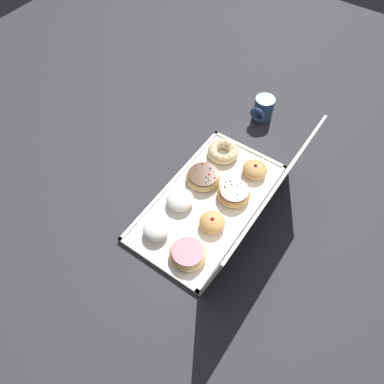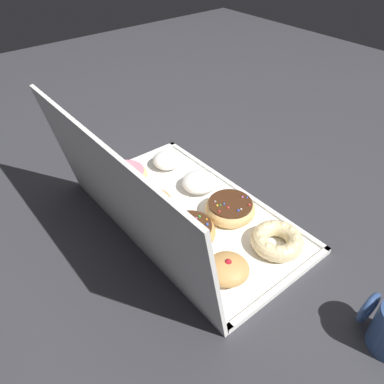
{
  "view_description": "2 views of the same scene",
  "coord_description": "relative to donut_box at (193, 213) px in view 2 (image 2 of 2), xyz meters",
  "views": [
    {
      "loc": [
        0.58,
        0.34,
        1.03
      ],
      "look_at": [
        0.02,
        -0.05,
        0.05
      ],
      "focal_mm": 34.13,
      "sensor_mm": 36.0,
      "label": 1
    },
    {
      "loc": [
        -0.52,
        0.42,
        0.61
      ],
      "look_at": [
        0.04,
        -0.03,
        0.03
      ],
      "focal_mm": 34.86,
      "sensor_mm": 36.0,
      "label": 2
    }
  ],
  "objects": [
    {
      "name": "ground_plane",
      "position": [
        0.0,
        0.0,
        -0.01
      ],
      "size": [
        3.0,
        3.0,
        0.0
      ],
      "primitive_type": "plane",
      "color": "#333338"
    },
    {
      "name": "donut_box",
      "position": [
        0.0,
        0.0,
        0.0
      ],
      "size": [
        0.57,
        0.3,
        0.01
      ],
      "color": "white",
      "rests_on": "ground"
    },
    {
      "name": "box_lid_open",
      "position": [
        0.0,
        0.18,
        0.14
      ],
      "size": [
        0.57,
        0.06,
        0.29
      ],
      "primitive_type": "cube",
      "rotation": [
        1.38,
        0.0,
        0.0
      ],
      "color": "white",
      "rests_on": "ground"
    },
    {
      "name": "cruller_donut_0",
      "position": [
        -0.2,
        -0.07,
        0.02
      ],
      "size": [
        0.11,
        0.11,
        0.04
      ],
      "color": "beige",
      "rests_on": "donut_box"
    },
    {
      "name": "sprinkle_donut_1",
      "position": [
        -0.06,
        -0.06,
        0.02
      ],
      "size": [
        0.12,
        0.12,
        0.04
      ],
      "color": "#E5B770",
      "rests_on": "donut_box"
    },
    {
      "name": "powdered_filled_donut_2",
      "position": [
        0.06,
        -0.07,
        0.03
      ],
      "size": [
        0.09,
        0.09,
        0.04
      ],
      "color": "white",
      "rests_on": "donut_box"
    },
    {
      "name": "powdered_filled_donut_3",
      "position": [
        0.19,
        -0.07,
        0.03
      ],
      "size": [
        0.08,
        0.08,
        0.04
      ],
      "color": "white",
      "rests_on": "donut_box"
    },
    {
      "name": "jelly_filled_donut_4",
      "position": [
        -0.19,
        0.07,
        0.03
      ],
      "size": [
        0.09,
        0.09,
        0.05
      ],
      "color": "tan",
      "rests_on": "donut_box"
    },
    {
      "name": "sprinkle_donut_5",
      "position": [
        -0.06,
        0.06,
        0.03
      ],
      "size": [
        0.11,
        0.11,
        0.04
      ],
      "color": "tan",
      "rests_on": "donut_box"
    },
    {
      "name": "jelly_filled_donut_6",
      "position": [
        0.07,
        0.06,
        0.03
      ],
      "size": [
        0.08,
        0.08,
        0.05
      ],
      "color": "tan",
      "rests_on": "donut_box"
    },
    {
      "name": "pink_frosted_donut_7",
      "position": [
        0.2,
        0.06,
        0.02
      ],
      "size": [
        0.11,
        0.11,
        0.04
      ],
      "color": "#E5B770",
      "rests_on": "donut_box"
    }
  ]
}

